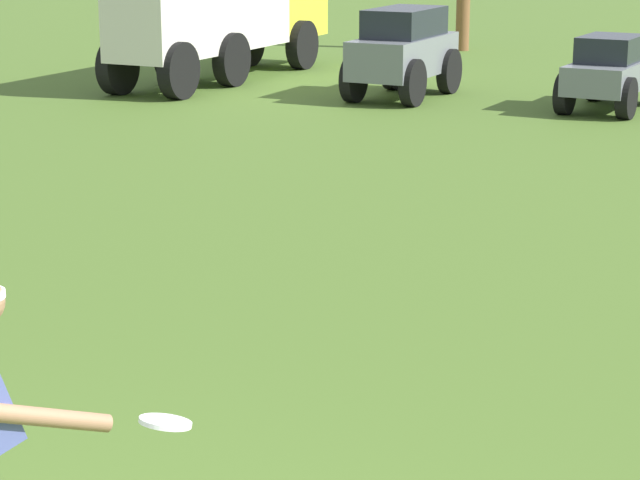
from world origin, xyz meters
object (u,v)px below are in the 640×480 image
object	(u,v)px
frisbee_in_flight	(165,422)
parked_car_slot_a	(403,50)
parked_car_slot_b	(611,72)
box_truck	(219,9)

from	to	relation	value
frisbee_in_flight	parked_car_slot_a	size ratio (longest dim) A/B	0.13
parked_car_slot_a	parked_car_slot_b	bearing A→B (deg)	2.30
box_truck	frisbee_in_flight	bearing A→B (deg)	-61.60
parked_car_slot_b	box_truck	bearing A→B (deg)	176.12
parked_car_slot_a	parked_car_slot_b	world-z (taller)	parked_car_slot_a
frisbee_in_flight	parked_car_slot_b	xyz separation A→B (m)	(-1.00, 14.11, -0.09)
frisbee_in_flight	parked_car_slot_a	distance (m)	14.61
frisbee_in_flight	box_truck	world-z (taller)	box_truck
frisbee_in_flight	parked_car_slot_b	distance (m)	14.15
parked_car_slot_a	parked_car_slot_b	distance (m)	3.24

